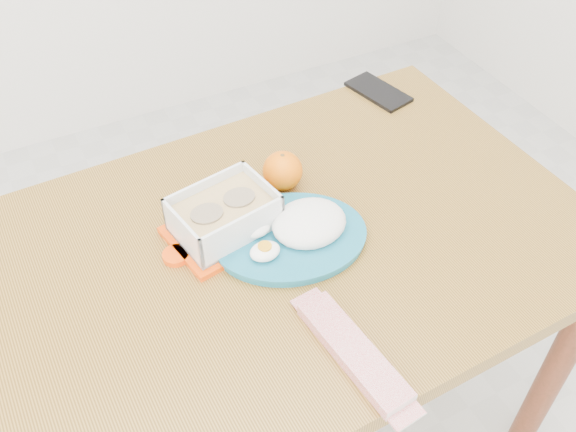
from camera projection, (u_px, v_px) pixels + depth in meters
name	position (u px, v px, depth m)	size (l,w,h in m)	color
dining_table	(288.00, 275.00, 1.28)	(1.18, 0.81, 0.75)	olive
food_container	(224.00, 216.00, 1.19)	(0.23, 0.19, 0.09)	#FF4907
orange_fruit	(283.00, 171.00, 1.29)	(0.08, 0.08, 0.08)	#FA5305
rice_plate	(296.00, 230.00, 1.19)	(0.35, 0.35, 0.08)	#176882
candy_bar	(354.00, 352.00, 1.02)	(0.23, 0.06, 0.02)	#B20910
smartphone	(378.00, 92.00, 1.55)	(0.08, 0.16, 0.01)	black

